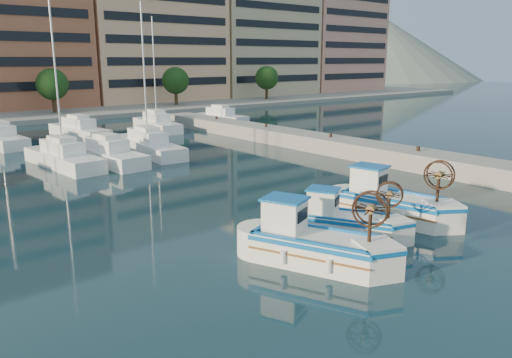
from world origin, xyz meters
name	(u,v)px	position (x,y,z in m)	size (l,w,h in m)	color
ground	(366,231)	(0.00, 0.00, 0.00)	(300.00, 300.00, 0.00)	#1B3948
quay	(393,155)	(13.00, 8.00, 0.60)	(3.00, 60.00, 1.20)	gray
waterfront	(59,33)	(9.23, 65.04, 11.10)	(180.00, 40.00, 25.60)	gray
hill_east	(369,79)	(140.00, 110.00, 0.00)	(160.00, 160.00, 50.00)	slate
yacht_marina	(63,145)	(-3.71, 27.77, 0.53)	(36.95, 22.95, 11.50)	white
fishing_boat_a	(312,242)	(-4.45, -1.06, 0.83)	(3.59, 4.98, 3.00)	white
fishing_boat_b	(345,221)	(-1.36, 0.09, 0.71)	(3.35, 4.23, 2.56)	white
fishing_boat_c	(391,202)	(2.11, 0.31, 0.85)	(2.94, 5.07, 3.07)	white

